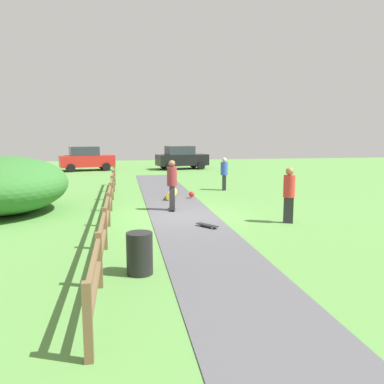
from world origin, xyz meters
name	(u,v)px	position (x,y,z in m)	size (l,w,h in m)	color
ground_plane	(183,215)	(0.00, 0.00, 0.00)	(60.00, 60.00, 0.00)	#568E42
asphalt_path	(183,215)	(0.00, 0.00, 0.01)	(2.40, 28.00, 0.02)	#515156
wooden_fence	(109,199)	(-2.60, 0.00, 0.67)	(0.12, 18.12, 1.10)	brown
bush_large	(4,185)	(-6.50, 1.68, 1.06)	(4.60, 5.53, 2.12)	#33702D
trash_bin	(140,253)	(-1.80, -5.80, 0.45)	(0.56, 0.56, 0.90)	black
skater_riding	(172,182)	(-0.26, 0.98, 1.11)	(0.41, 0.81, 1.93)	black
skater_fallen	(173,194)	(0.15, 3.82, 0.20)	(1.37, 1.62, 0.36)	yellow
skateboard_loose	(207,225)	(0.48, -2.02, 0.09)	(0.63, 0.76, 0.08)	black
bystander_blue	(224,172)	(3.12, 5.99, 0.94)	(0.46, 0.46, 1.72)	#2D2D33
bystander_red	(289,192)	(3.29, -1.80, 1.04)	(0.50, 0.50, 1.86)	#2D2D33
parked_car_red	(86,159)	(-4.96, 18.52, 0.96)	(4.47, 2.69, 1.92)	red
parked_car_black	(182,158)	(2.72, 18.52, 0.96)	(4.44, 2.57, 1.92)	black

